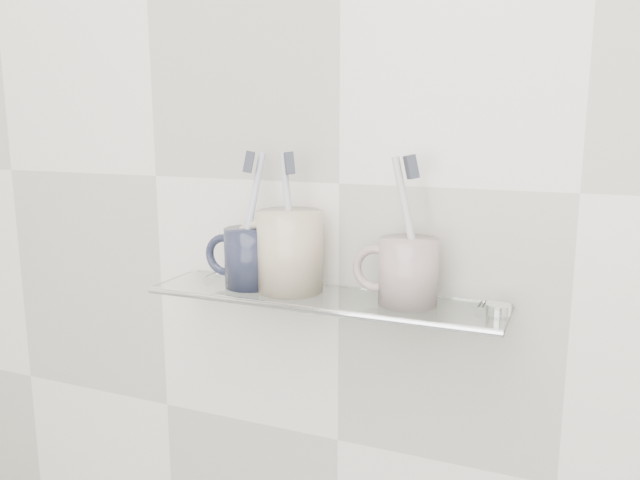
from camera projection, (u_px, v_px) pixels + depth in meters
The scene contains 18 objects.
wall_back at pixel (339, 183), 0.89m from camera, with size 2.50×2.50×0.00m, color silver.
shelf_glass at pixel (323, 298), 0.87m from camera, with size 0.50×0.12×0.01m, color silver.
shelf_rail at pixel (306, 309), 0.82m from camera, with size 0.01×0.01×0.50m, color silver.
bracket_left at pixel (212, 283), 0.99m from camera, with size 0.02×0.02×0.03m, color silver.
bracket_right at pixel (481, 314), 0.83m from camera, with size 0.02×0.02×0.03m, color silver.
mug_left at pixel (251, 258), 0.91m from camera, with size 0.08×0.08×0.09m, color black.
mug_left_handle at pixel (225, 255), 0.92m from camera, with size 0.06×0.06×0.01m, color black.
toothbrush_left at pixel (250, 218), 0.89m from camera, with size 0.01×0.01×0.19m, color silver.
bristles_left at pixel (249, 162), 0.88m from camera, with size 0.01×0.02×0.03m, color #313541.
mug_center at pixel (290, 251), 0.88m from camera, with size 0.09×0.09×0.12m, color beige.
mug_center_handle at pixel (257, 248), 0.90m from camera, with size 0.08×0.08×0.01m, color beige.
toothbrush_center at pixel (290, 221), 0.87m from camera, with size 0.01×0.01×0.19m, color #9AA4AC.
bristles_center at pixel (289, 163), 0.86m from camera, with size 0.01×0.02×0.03m, color #313541.
mug_right at pixel (408, 272), 0.82m from camera, with size 0.08×0.08×0.09m, color silver.
mug_right_handle at pixel (375, 269), 0.83m from camera, with size 0.06×0.06×0.01m, color silver.
toothbrush_right at pixel (410, 229), 0.81m from camera, with size 0.01×0.01×0.19m, color beige.
bristles_right at pixel (411, 167), 0.79m from camera, with size 0.01×0.02×0.03m, color #313541.
chrome_cap at pixel (498, 309), 0.78m from camera, with size 0.03×0.03×0.01m, color silver.
Camera 1 is at (0.32, 0.27, 1.34)m, focal length 35.00 mm.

